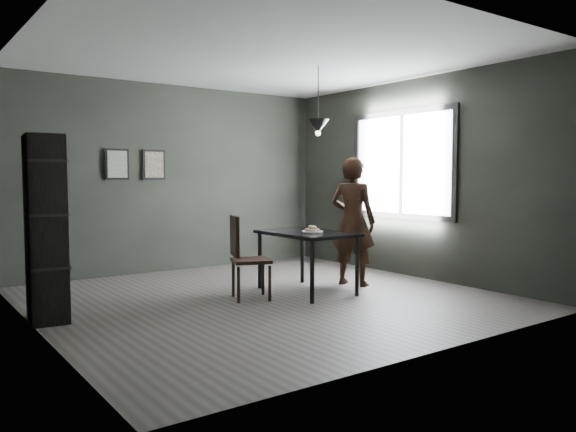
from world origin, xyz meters
TOP-DOWN VIEW (x-y plane):
  - ground at (0.00, 0.00)m, footprint 5.00×5.00m
  - back_wall at (0.00, 2.50)m, footprint 5.00×0.10m
  - ceiling at (0.00, 0.00)m, footprint 5.00×5.00m
  - window_assembly at (2.47, 0.20)m, footprint 0.04×1.96m
  - cafe_table at (0.60, 0.00)m, footprint 0.80×1.20m
  - white_plate at (0.58, -0.14)m, footprint 0.23×0.23m
  - donut_pile at (0.58, -0.14)m, footprint 0.18×0.18m
  - woman at (1.37, 0.01)m, footprint 0.62×0.72m
  - wood_chair at (-0.25, 0.10)m, footprint 0.54×0.54m
  - shelf_unit at (-2.32, 0.43)m, footprint 0.41×0.64m
  - pendant_lamp at (0.85, 0.10)m, footprint 0.28×0.28m
  - framed_print_left at (-0.90, 2.47)m, footprint 0.34×0.04m
  - framed_print_right at (-0.35, 2.47)m, footprint 0.34×0.04m

SIDE VIEW (x-z plane):
  - ground at x=0.00m, z-range 0.00..0.00m
  - wood_chair at x=-0.25m, z-range 0.07..1.04m
  - cafe_table at x=0.60m, z-range 0.30..1.05m
  - white_plate at x=0.58m, z-range 0.75..0.76m
  - donut_pile at x=0.58m, z-range 0.75..0.83m
  - woman at x=1.37m, z-range 0.00..1.68m
  - shelf_unit at x=-2.32m, z-range 0.00..1.83m
  - back_wall at x=0.00m, z-range 0.00..2.80m
  - window_assembly at x=2.47m, z-range 0.82..2.38m
  - framed_print_left at x=-0.90m, z-range 1.38..1.82m
  - framed_print_right at x=-0.35m, z-range 1.38..1.82m
  - pendant_lamp at x=0.85m, z-range 1.62..2.48m
  - ceiling at x=0.00m, z-range 2.79..2.81m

